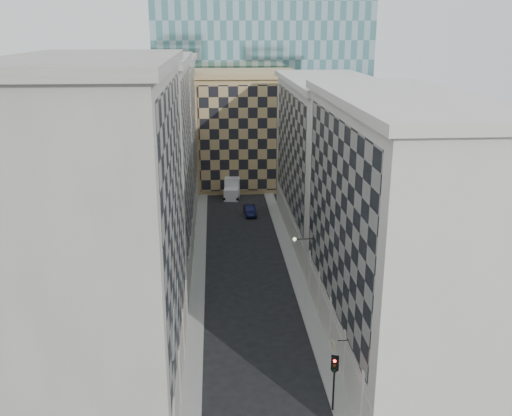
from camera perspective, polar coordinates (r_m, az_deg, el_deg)
name	(u,v)px	position (r m, az deg, el deg)	size (l,w,h in m)	color
sidewalk_west	(198,275)	(61.77, -5.80, -6.72)	(1.50, 100.00, 0.15)	gray
sidewalk_east	(295,272)	(62.31, 3.96, -6.44)	(1.50, 100.00, 0.15)	gray
bldg_left_a	(104,235)	(40.44, -14.94, -2.61)	(10.80, 22.80, 23.70)	gray
bldg_left_b	(142,167)	(61.45, -11.32, 4.00)	(10.80, 22.80, 22.70)	gray
bldg_left_c	(160,135)	(82.98, -9.54, 7.20)	(10.80, 22.80, 21.70)	gray
bldg_right_a	(396,228)	(46.17, 13.78, -1.98)	(10.80, 26.80, 20.70)	beige
bldg_right_b	(329,159)	(71.47, 7.28, 4.86)	(10.80, 28.80, 19.70)	beige
tan_block	(245,129)	(95.71, -1.06, 7.94)	(16.80, 14.80, 18.80)	tan
church_tower	(230,19)	(108.40, -2.66, 18.35)	(7.20, 7.20, 51.50)	#322C26
flagpoles_left	(175,317)	(36.78, -8.08, -10.77)	(0.10, 6.33, 2.33)	gray
bracket_lamp	(296,239)	(54.38, 4.06, -3.13)	(1.98, 0.36, 0.36)	black
traffic_light	(334,372)	(40.42, 7.84, -15.94)	(0.51, 0.50, 4.18)	black
box_truck	(232,188)	(89.77, -2.39, 1.99)	(2.90, 5.84, 3.08)	silver
dark_car	(250,210)	(80.84, -0.61, -0.23)	(1.48, 4.26, 1.40)	black
shop_sign	(334,345)	(41.99, 7.81, -13.44)	(1.15, 0.70, 0.78)	black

